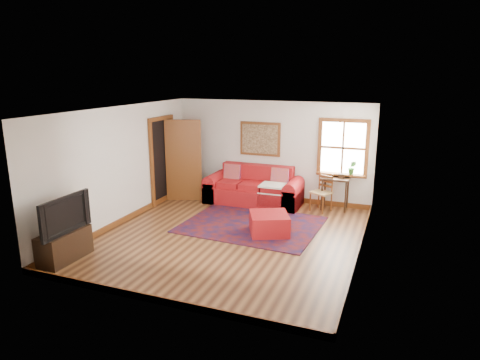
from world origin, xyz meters
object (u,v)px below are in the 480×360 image
at_px(red_ottoman, 269,224).
at_px(side_table, 335,183).
at_px(red_leather_sofa, 254,191).
at_px(ladder_back_chair, 323,191).
at_px(media_cabinet, 64,246).

bearing_deg(red_ottoman, side_table, 40.72).
xyz_separation_m(red_leather_sofa, ladder_back_chair, (1.69, 0.01, 0.18)).
distance_m(red_leather_sofa, red_ottoman, 2.13).
height_order(red_leather_sofa, ladder_back_chair, red_leather_sofa).
xyz_separation_m(red_leather_sofa, side_table, (1.95, 0.24, 0.34)).
xyz_separation_m(red_leather_sofa, media_cabinet, (-1.97, -4.33, -0.04)).
bearing_deg(media_cabinet, red_ottoman, 39.63).
bearing_deg(red_leather_sofa, red_ottoman, -62.58).
bearing_deg(ladder_back_chair, red_ottoman, -110.67).
bearing_deg(ladder_back_chair, side_table, 42.39).
relative_size(side_table, media_cabinet, 0.81).
bearing_deg(side_table, red_leather_sofa, -173.05).
bearing_deg(side_table, red_ottoman, -114.49).
distance_m(red_ottoman, ladder_back_chair, 2.04).
distance_m(red_leather_sofa, media_cabinet, 4.76).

